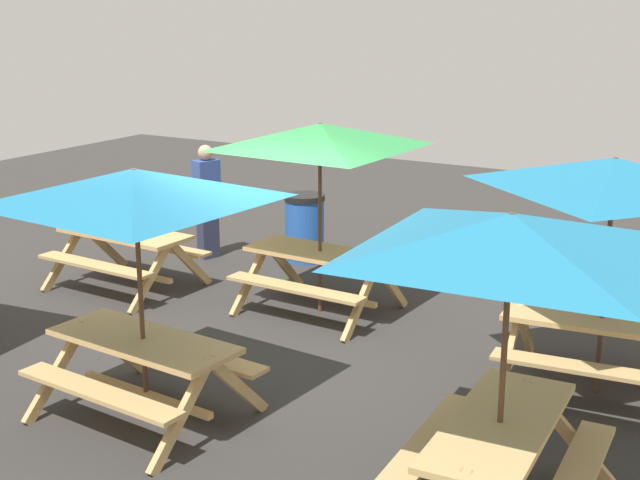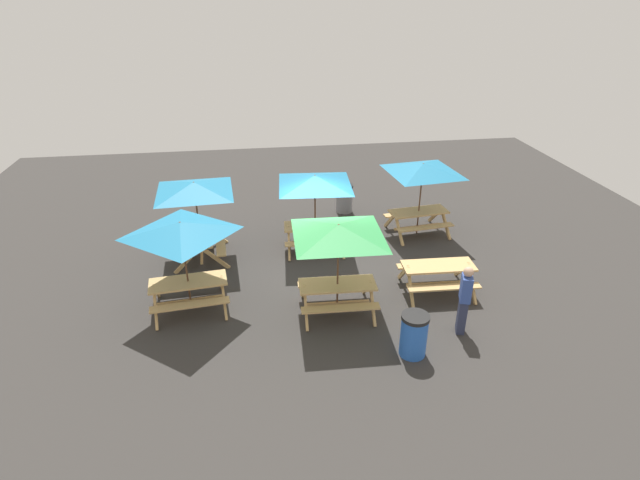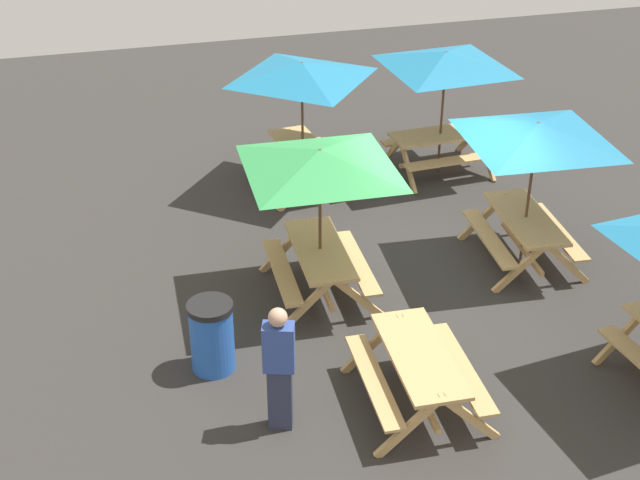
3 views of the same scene
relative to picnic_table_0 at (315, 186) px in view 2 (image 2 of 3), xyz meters
name	(u,v)px [view 2 (image 2 of 3)]	position (x,y,z in m)	size (l,w,h in m)	color
ground_plane	(318,272)	(-0.12, -1.35, -1.99)	(24.00, 24.00, 0.00)	#33302D
picnic_table_0	(315,186)	(0.00, 0.00, 0.00)	(2.82, 2.82, 2.34)	tan
picnic_table_1	(338,237)	(0.08, -3.25, 0.00)	(2.83, 2.83, 2.34)	tan
picnic_table_2	(195,193)	(-3.29, -0.06, 0.00)	(2.82, 2.82, 2.34)	tan
picnic_table_3	(438,272)	(2.74, -2.75, -1.43)	(1.86, 1.60, 0.81)	tan
picnic_table_4	(422,173)	(3.32, 0.57, 0.00)	(2.81, 2.81, 2.34)	tan
picnic_table_5	(181,235)	(-3.40, -2.62, 0.00)	(2.20, 2.20, 2.34)	tan
trash_bin_blue	(414,335)	(1.39, -5.03, -1.49)	(0.59, 0.59, 0.98)	blue
trash_bin_gray	(344,198)	(1.36, 2.58, -1.49)	(0.59, 0.59, 0.98)	gray
person_standing	(464,298)	(2.69, -4.44, -1.10)	(0.32, 0.41, 1.67)	#2D334C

